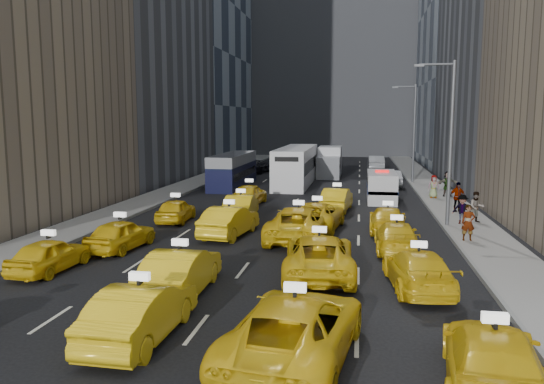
{
  "coord_description": "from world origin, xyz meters",
  "views": [
    {
      "loc": [
        4.46,
        -17.83,
        5.94
      ],
      "look_at": [
        -0.18,
        10.17,
        2.0
      ],
      "focal_mm": 35.0,
      "sensor_mm": 36.0,
      "label": 1
    }
  ],
  "objects_px": {
    "taxi_1": "(141,312)",
    "taxi_2": "(295,328)",
    "taxi_3": "(492,360)",
    "city_bus": "(296,166)",
    "box_truck": "(330,162)",
    "pedestrian_0": "(468,223)",
    "nypd_van": "(382,187)",
    "double_decker": "(233,171)"
  },
  "relations": [
    {
      "from": "taxi_2",
      "to": "pedestrian_0",
      "type": "relative_size",
      "value": 3.42
    },
    {
      "from": "box_truck",
      "to": "city_bus",
      "type": "bearing_deg",
      "value": -103.15
    },
    {
      "from": "taxi_2",
      "to": "nypd_van",
      "type": "relative_size",
      "value": 1.1
    },
    {
      "from": "taxi_1",
      "to": "city_bus",
      "type": "xyz_separation_m",
      "value": [
        0.07,
        34.79,
        0.9
      ]
    },
    {
      "from": "taxi_3",
      "to": "box_truck",
      "type": "xyz_separation_m",
      "value": [
        -6.01,
        43.17,
        0.77
      ]
    },
    {
      "from": "double_decker",
      "to": "box_truck",
      "type": "bearing_deg",
      "value": 54.73
    },
    {
      "from": "taxi_2",
      "to": "nypd_van",
      "type": "xyz_separation_m",
      "value": [
        3.1,
        26.5,
        0.19
      ]
    },
    {
      "from": "nypd_van",
      "to": "double_decker",
      "type": "bearing_deg",
      "value": 148.5
    },
    {
      "from": "taxi_3",
      "to": "pedestrian_0",
      "type": "bearing_deg",
      "value": -90.96
    },
    {
      "from": "double_decker",
      "to": "city_bus",
      "type": "height_order",
      "value": "city_bus"
    },
    {
      "from": "taxi_1",
      "to": "pedestrian_0",
      "type": "relative_size",
      "value": 2.68
    },
    {
      "from": "taxi_3",
      "to": "nypd_van",
      "type": "distance_m",
      "value": 27.33
    },
    {
      "from": "taxi_2",
      "to": "double_decker",
      "type": "relative_size",
      "value": 0.6
    },
    {
      "from": "double_decker",
      "to": "taxi_2",
      "type": "bearing_deg",
      "value": -69.54
    },
    {
      "from": "taxi_1",
      "to": "taxi_3",
      "type": "bearing_deg",
      "value": 172.4
    },
    {
      "from": "taxi_1",
      "to": "taxi_2",
      "type": "xyz_separation_m",
      "value": [
        4.26,
        -0.6,
        0.06
      ]
    },
    {
      "from": "city_bus",
      "to": "box_truck",
      "type": "height_order",
      "value": "city_bus"
    },
    {
      "from": "box_truck",
      "to": "taxi_1",
      "type": "bearing_deg",
      "value": -86.27
    },
    {
      "from": "taxi_2",
      "to": "box_truck",
      "type": "xyz_separation_m",
      "value": [
        -1.57,
        42.37,
        0.68
      ]
    },
    {
      "from": "double_decker",
      "to": "city_bus",
      "type": "relative_size",
      "value": 0.75
    },
    {
      "from": "taxi_1",
      "to": "box_truck",
      "type": "height_order",
      "value": "box_truck"
    },
    {
      "from": "taxi_1",
      "to": "box_truck",
      "type": "xyz_separation_m",
      "value": [
        2.69,
        41.77,
        0.73
      ]
    },
    {
      "from": "double_decker",
      "to": "city_bus",
      "type": "xyz_separation_m",
      "value": [
        5.29,
        2.57,
        0.27
      ]
    },
    {
      "from": "double_decker",
      "to": "pedestrian_0",
      "type": "relative_size",
      "value": 5.7
    },
    {
      "from": "nypd_van",
      "to": "pedestrian_0",
      "type": "height_order",
      "value": "nypd_van"
    },
    {
      "from": "double_decker",
      "to": "box_truck",
      "type": "height_order",
      "value": "box_truck"
    },
    {
      "from": "taxi_3",
      "to": "city_bus",
      "type": "relative_size",
      "value": 0.38
    },
    {
      "from": "taxi_3",
      "to": "double_decker",
      "type": "xyz_separation_m",
      "value": [
        -13.92,
        33.62,
        0.67
      ]
    },
    {
      "from": "taxi_3",
      "to": "pedestrian_0",
      "type": "distance_m",
      "value": 14.65
    },
    {
      "from": "taxi_1",
      "to": "nypd_van",
      "type": "xyz_separation_m",
      "value": [
        7.36,
        25.9,
        0.25
      ]
    },
    {
      "from": "box_truck",
      "to": "pedestrian_0",
      "type": "distance_m",
      "value": 29.86
    },
    {
      "from": "taxi_2",
      "to": "nypd_van",
      "type": "height_order",
      "value": "nypd_van"
    },
    {
      "from": "nypd_van",
      "to": "box_truck",
      "type": "height_order",
      "value": "box_truck"
    },
    {
      "from": "pedestrian_0",
      "to": "double_decker",
      "type": "bearing_deg",
      "value": 128.96
    },
    {
      "from": "box_truck",
      "to": "pedestrian_0",
      "type": "bearing_deg",
      "value": -66.56
    },
    {
      "from": "box_truck",
      "to": "pedestrian_0",
      "type": "xyz_separation_m",
      "value": [
        8.24,
        -28.7,
        -0.48
      ]
    },
    {
      "from": "taxi_3",
      "to": "city_bus",
      "type": "bearing_deg",
      "value": -68.77
    },
    {
      "from": "box_truck",
      "to": "taxi_2",
      "type": "bearing_deg",
      "value": -80.46
    },
    {
      "from": "double_decker",
      "to": "pedestrian_0",
      "type": "bearing_deg",
      "value": -45.5
    },
    {
      "from": "taxi_1",
      "to": "city_bus",
      "type": "distance_m",
      "value": 34.81
    },
    {
      "from": "taxi_1",
      "to": "nypd_van",
      "type": "distance_m",
      "value": 26.93
    },
    {
      "from": "taxi_2",
      "to": "double_decker",
      "type": "xyz_separation_m",
      "value": [
        -9.48,
        32.82,
        0.58
      ]
    }
  ]
}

